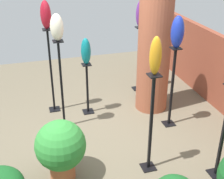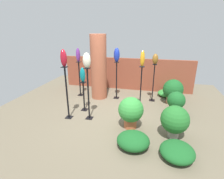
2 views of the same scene
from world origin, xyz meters
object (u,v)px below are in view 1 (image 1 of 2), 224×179
Objects in this scene: art_vase_cobalt at (177,32)px; art_vase_violet at (140,14)px; brick_pillar at (154,48)px; art_vase_ruby at (46,15)px; art_vase_amber at (156,56)px; pedestal_bronze at (223,136)px; pedestal_teal at (87,91)px; art_vase_teal at (86,51)px; pedestal_violet at (138,62)px; pedestal_ruby at (51,75)px; pedestal_ivory at (62,89)px; pedestal_amber at (151,128)px; art_vase_ivory at (57,27)px; pedestal_cobalt at (172,91)px; potted_plant_near_pillar at (61,147)px.

art_vase_violet is at bearing -178.39° from art_vase_cobalt.
brick_pillar reaches higher than art_vase_ruby.
art_vase_amber is at bearing -16.90° from art_vase_violet.
art_vase_violet is (-2.86, -0.11, 0.99)m from pedestal_bronze.
art_vase_teal is (0.00, 0.00, 0.77)m from pedestal_teal.
pedestal_ruby is at bearing -77.58° from pedestal_violet.
pedestal_ivory reaches higher than art_vase_teal.
pedestal_ruby is 0.64m from pedestal_ivory.
brick_pillar is 0.83m from art_vase_cobalt.
art_vase_ivory reaches higher than pedestal_amber.
pedestal_cobalt is 2.79× the size of art_vase_cobalt.
art_vase_teal is at bearing -164.60° from art_vase_amber.
pedestal_amber is at bearing -38.99° from art_vase_cobalt.
pedestal_amber is (1.43, 1.00, -0.04)m from pedestal_ivory.
pedestal_bronze is 2.93× the size of art_vase_teal.
art_vase_teal reaches higher than pedestal_teal.
art_vase_teal is at bearing -164.60° from pedestal_amber.
art_vase_teal is 0.92× the size of art_vase_violet.
pedestal_ruby is at bearing -113.76° from art_vase_teal.
pedestal_teal is 2.26m from art_vase_amber.
pedestal_cobalt is 3.40× the size of art_vase_ivory.
pedestal_amber is 2.06m from art_vase_ivory.
art_vase_cobalt reaches higher than pedestal_ruby.
art_vase_ivory is 2.04m from art_vase_violet.
art_vase_ruby is at bearing -151.94° from pedestal_amber.
art_vase_ivory is at bearing -145.15° from pedestal_amber.
pedestal_bronze is 1.37m from pedestal_cobalt.
art_vase_ivory reaches higher than art_vase_teal.
brick_pillar is at bearing 97.27° from art_vase_ivory.
pedestal_teal is (-0.14, -1.22, -0.76)m from brick_pillar.
pedestal_bronze is 0.95m from pedestal_amber.
pedestal_ruby is 1.15× the size of pedestal_violet.
pedestal_ivory is (0.36, -0.50, 0.28)m from pedestal_teal.
pedestal_cobalt is at bearing 60.19° from pedestal_ruby.
pedestal_ivory is 3.18× the size of art_vase_amber.
art_vase_teal is at bearing -122.42° from art_vase_cobalt.
pedestal_cobalt is 1.85m from pedestal_ivory.
art_vase_ivory is 0.85× the size of art_vase_amber.
pedestal_ruby is 1.09m from art_vase_ruby.
pedestal_bronze is 2.86m from pedestal_violet.
pedestal_amber reaches higher than art_vase_teal.
art_vase_violet is (-0.67, 1.24, 1.19)m from pedestal_teal.
pedestal_amber is 2.84× the size of art_vase_violet.
pedestal_bronze is 0.89× the size of pedestal_ivory.
pedestal_amber is at bearing -114.36° from pedestal_bronze.
brick_pillar reaches higher than potted_plant_near_pillar.
art_vase_violet is at bearing -178.39° from pedestal_cobalt.
art_vase_amber is at bearing -38.99° from pedestal_cobalt.
art_vase_teal is 0.99× the size of art_vase_ruby.
art_vase_ruby is at bearing -77.58° from art_vase_violet.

